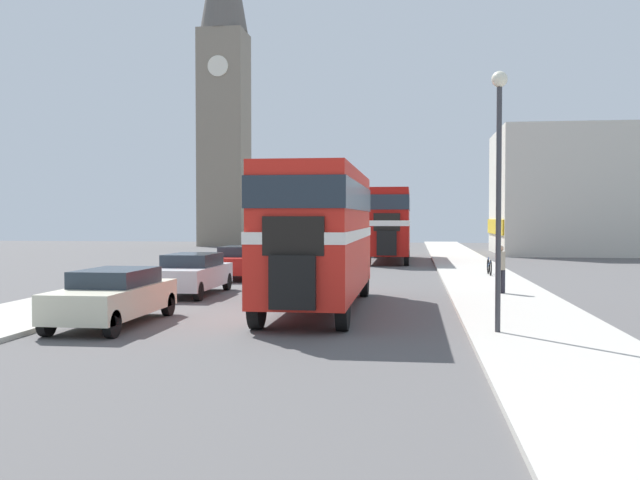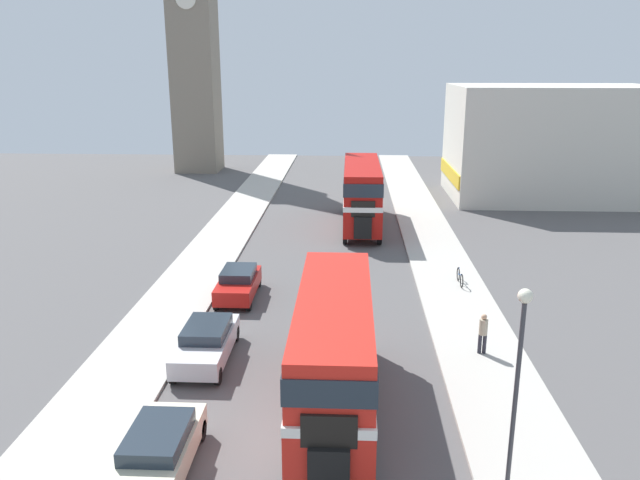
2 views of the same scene
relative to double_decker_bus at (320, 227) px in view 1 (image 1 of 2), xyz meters
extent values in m
plane|color=#565454|center=(-1.07, -2.10, -2.43)|extent=(120.00, 120.00, 0.00)
cube|color=#B7B2A8|center=(5.68, -2.10, -2.37)|extent=(3.50, 120.00, 0.12)
cube|color=#B7B2A8|center=(-7.82, -2.10, -2.37)|extent=(3.50, 120.00, 0.12)
cube|color=red|center=(0.00, 0.02, -1.12)|extent=(2.38, 9.46, 1.55)
cube|color=white|center=(0.00, 0.02, -0.20)|extent=(2.40, 9.51, 0.28)
cube|color=red|center=(0.00, 0.02, 0.78)|extent=(2.33, 9.27, 1.69)
cube|color=#232D38|center=(0.00, 0.02, 0.86)|extent=(2.40, 9.37, 0.76)
cube|color=black|center=(0.00, -4.81, -1.19)|extent=(1.07, 0.20, 1.24)
cube|color=black|center=(0.00, -4.67, -0.15)|extent=(1.43, 0.12, 0.90)
cylinder|color=black|center=(-1.05, -3.79, -1.86)|extent=(0.28, 1.14, 1.14)
cylinder|color=black|center=(1.05, -3.79, -1.86)|extent=(0.28, 1.14, 1.14)
cylinder|color=black|center=(-1.05, 3.72, -1.86)|extent=(0.28, 1.14, 1.14)
cylinder|color=black|center=(1.05, 3.72, -1.86)|extent=(0.28, 1.14, 1.14)
cube|color=#B2140F|center=(1.27, 24.08, -1.04)|extent=(2.44, 10.57, 1.71)
cube|color=white|center=(1.27, 24.08, -0.03)|extent=(2.46, 10.63, 0.31)
cube|color=#B2140F|center=(1.27, 24.08, 1.06)|extent=(2.39, 10.36, 1.86)
cube|color=#232D38|center=(1.27, 24.08, 1.15)|extent=(2.46, 10.47, 0.84)
cube|color=black|center=(1.27, 18.69, -1.12)|extent=(1.10, 0.20, 1.37)
cube|color=black|center=(1.27, 18.84, 0.03)|extent=(1.46, 0.12, 0.99)
cylinder|color=black|center=(0.19, 19.71, -1.86)|extent=(0.28, 1.14, 1.14)
cylinder|color=black|center=(2.34, 19.71, -1.86)|extent=(0.28, 1.14, 1.14)
cylinder|color=black|center=(0.19, 28.34, -1.86)|extent=(0.28, 1.14, 1.14)
cylinder|color=black|center=(2.34, 28.34, -1.86)|extent=(0.28, 1.14, 1.14)
cube|color=beige|center=(-4.77, -3.64, -1.79)|extent=(1.76, 4.59, 0.70)
cube|color=#232D38|center=(-4.77, -3.46, -1.24)|extent=(1.54, 2.39, 0.41)
cylinder|color=black|center=(-5.55, -5.49, -2.11)|extent=(0.20, 0.64, 0.64)
cylinder|color=black|center=(-3.99, -5.49, -2.11)|extent=(0.20, 0.64, 0.64)
cylinder|color=black|center=(-5.55, -1.79, -2.11)|extent=(0.20, 0.64, 0.64)
cylinder|color=black|center=(-3.99, -1.79, -2.11)|extent=(0.20, 0.64, 0.64)
cube|color=silver|center=(-4.99, 3.42, -1.78)|extent=(1.81, 4.51, 0.72)
cube|color=#232D38|center=(-4.99, 3.60, -1.21)|extent=(1.59, 2.34, 0.43)
cylinder|color=black|center=(-5.80, 1.61, -2.11)|extent=(0.20, 0.64, 0.64)
cylinder|color=black|center=(-4.19, 1.61, -2.11)|extent=(0.20, 0.64, 0.64)
cylinder|color=black|center=(-5.80, 5.23, -2.11)|extent=(0.20, 0.64, 0.64)
cylinder|color=black|center=(-4.19, 5.23, -2.11)|extent=(0.20, 0.64, 0.64)
cube|color=red|center=(-4.92, 10.06, -1.79)|extent=(1.72, 4.07, 0.72)
cube|color=#232D38|center=(-4.92, 10.23, -1.21)|extent=(1.51, 2.11, 0.43)
cylinder|color=black|center=(-5.68, 8.48, -2.11)|extent=(0.20, 0.64, 0.64)
cylinder|color=black|center=(-4.16, 8.48, -2.11)|extent=(0.20, 0.64, 0.64)
cylinder|color=black|center=(-5.68, 11.65, -2.11)|extent=(0.20, 0.64, 0.64)
cylinder|color=black|center=(-4.16, 11.65, -2.11)|extent=(0.20, 0.64, 0.64)
cylinder|color=#282833|center=(5.59, 4.31, -1.92)|extent=(0.15, 0.15, 0.80)
cylinder|color=#282833|center=(5.77, 4.31, -1.92)|extent=(0.15, 0.15, 0.80)
cylinder|color=tan|center=(5.68, 4.31, -1.20)|extent=(0.33, 0.33, 0.63)
sphere|color=tan|center=(5.68, 4.31, -0.78)|extent=(0.22, 0.22, 0.22)
torus|color=black|center=(6.14, 11.71, -1.96)|extent=(0.05, 0.71, 0.71)
torus|color=black|center=(6.14, 12.76, -1.96)|extent=(0.05, 0.71, 0.71)
cylinder|color=#234C93|center=(6.14, 12.23, -1.81)|extent=(0.04, 1.06, 0.34)
cylinder|color=#234C93|center=(6.14, 12.61, -1.74)|extent=(0.04, 0.04, 0.43)
cylinder|color=#38383D|center=(4.61, -4.24, 0.44)|extent=(0.12, 0.12, 5.50)
sphere|color=#EFEACC|center=(4.61, -4.24, 3.37)|extent=(0.36, 0.36, 0.36)
cube|color=gray|center=(-15.42, 46.63, 7.87)|extent=(4.34, 4.34, 20.60)
cylinder|color=silver|center=(-15.42, 44.41, 14.46)|extent=(1.95, 0.10, 1.95)
cube|color=beige|center=(17.13, 34.57, 2.20)|extent=(16.36, 10.35, 9.26)
cube|color=gold|center=(8.89, 34.57, -0.40)|extent=(0.12, 9.83, 1.11)
camera|label=1|loc=(2.70, -20.65, 0.26)|focal=40.00mm
camera|label=2|loc=(0.43, -18.22, 8.70)|focal=35.00mm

